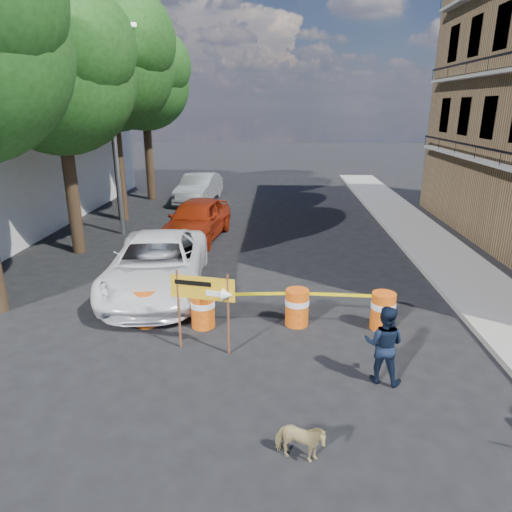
# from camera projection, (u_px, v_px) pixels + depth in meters

# --- Properties ---
(ground) EXTENTS (120.00, 120.00, 0.00)m
(ground) POSITION_uv_depth(u_px,v_px,m) (258.00, 357.00, 9.65)
(ground) COLOR black
(ground) RESTS_ON ground
(sidewalk_east) EXTENTS (2.40, 40.00, 0.15)m
(sidewalk_east) POSITION_uv_depth(u_px,v_px,m) (453.00, 265.00, 15.04)
(sidewalk_east) COLOR gray
(sidewalk_east) RESTS_ON ground
(tree_mid_a) EXTENTS (5.25, 5.00, 8.68)m
(tree_mid_a) POSITION_uv_depth(u_px,v_px,m) (59.00, 75.00, 14.71)
(tree_mid_a) COLOR #332316
(tree_mid_a) RESTS_ON ground
(tree_mid_b) EXTENTS (5.67, 5.40, 9.62)m
(tree_mid_b) POSITION_uv_depth(u_px,v_px,m) (111.00, 65.00, 19.24)
(tree_mid_b) COLOR #332316
(tree_mid_b) RESTS_ON ground
(tree_far) EXTENTS (5.04, 4.80, 8.84)m
(tree_far) POSITION_uv_depth(u_px,v_px,m) (145.00, 83.00, 24.13)
(tree_far) COLOR #332316
(tree_far) RESTS_ON ground
(streetlamp) EXTENTS (1.25, 0.18, 8.00)m
(streetlamp) POSITION_uv_depth(u_px,v_px,m) (115.00, 125.00, 17.56)
(streetlamp) COLOR gray
(streetlamp) RESTS_ON ground
(barrel_far_left) EXTENTS (0.58, 0.58, 0.90)m
(barrel_far_left) POSITION_uv_depth(u_px,v_px,m) (146.00, 307.00, 10.96)
(barrel_far_left) COLOR red
(barrel_far_left) RESTS_ON ground
(barrel_mid_left) EXTENTS (0.58, 0.58, 0.90)m
(barrel_mid_left) POSITION_uv_depth(u_px,v_px,m) (203.00, 308.00, 10.85)
(barrel_mid_left) COLOR red
(barrel_mid_left) RESTS_ON ground
(barrel_mid_right) EXTENTS (0.58, 0.58, 0.90)m
(barrel_mid_right) POSITION_uv_depth(u_px,v_px,m) (297.00, 307.00, 10.95)
(barrel_mid_right) COLOR red
(barrel_mid_right) RESTS_ON ground
(barrel_far_right) EXTENTS (0.58, 0.58, 0.90)m
(barrel_far_right) POSITION_uv_depth(u_px,v_px,m) (383.00, 310.00, 10.77)
(barrel_far_right) COLOR red
(barrel_far_right) RESTS_ON ground
(detour_sign) EXTENTS (1.39, 0.42, 1.81)m
(detour_sign) POSITION_uv_depth(u_px,v_px,m) (211.00, 295.00, 9.46)
(detour_sign) COLOR #592D19
(detour_sign) RESTS_ON ground
(pedestrian) EXTENTS (0.92, 0.82, 1.56)m
(pedestrian) POSITION_uv_depth(u_px,v_px,m) (384.00, 344.00, 8.60)
(pedestrian) COLOR black
(pedestrian) RESTS_ON ground
(dog) EXTENTS (0.86, 0.55, 0.67)m
(dog) POSITION_uv_depth(u_px,v_px,m) (300.00, 442.00, 6.75)
(dog) COLOR tan
(dog) RESTS_ON ground
(suv_white) EXTENTS (3.16, 5.87, 1.56)m
(suv_white) POSITION_uv_depth(u_px,v_px,m) (157.00, 265.00, 12.92)
(suv_white) COLOR white
(suv_white) RESTS_ON ground
(sedan_red) EXTENTS (2.54, 4.95, 1.61)m
(sedan_red) POSITION_uv_depth(u_px,v_px,m) (197.00, 219.00, 17.96)
(sedan_red) COLOR #A72A0D
(sedan_red) RESTS_ON ground
(sedan_silver) EXTENTS (2.14, 4.83, 1.54)m
(sedan_silver) POSITION_uv_depth(u_px,v_px,m) (199.00, 188.00, 25.08)
(sedan_silver) COLOR #ADAFB4
(sedan_silver) RESTS_ON ground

